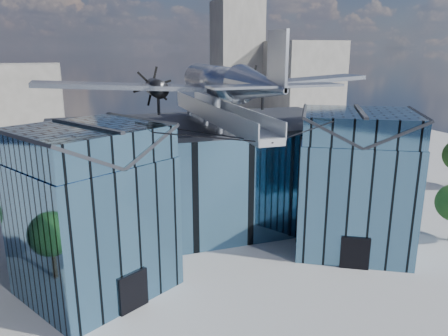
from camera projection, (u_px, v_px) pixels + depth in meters
name	position (u px, v px, depth m)	size (l,w,h in m)	color
ground_plane	(232.00, 259.00, 35.50)	(120.00, 120.00, 0.00)	gray
museum	(210.00, 175.00, 39.35)	(32.88, 24.50, 17.60)	teal
bg_towers	(145.00, 86.00, 79.37)	(77.00, 24.50, 26.00)	gray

